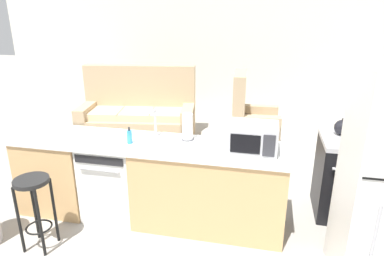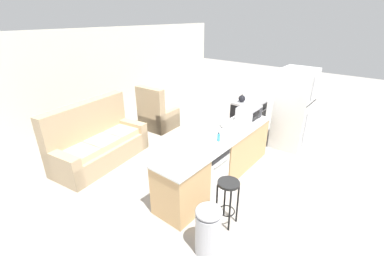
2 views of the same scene
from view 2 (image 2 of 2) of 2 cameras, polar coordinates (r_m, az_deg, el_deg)
name	(u,v)px [view 2 (image 2 of 2)]	position (r m, az deg, el deg)	size (l,w,h in m)	color
ground_plane	(213,182)	(4.98, 4.76, -11.96)	(24.00, 24.00, 0.00)	gray
wall_back	(93,79)	(7.56, -21.10, 10.08)	(10.00, 0.06, 2.60)	silver
kitchen_counter	(221,158)	(4.92, 6.52, -6.68)	(2.94, 0.66, 0.90)	tan
dishwasher	(206,169)	(4.57, 3.15, -9.15)	(0.58, 0.61, 0.84)	white
stove_range	(248,118)	(6.81, 12.31, 2.23)	(0.76, 0.68, 0.90)	black
refrigerator	(293,109)	(6.28, 21.59, 3.84)	(0.72, 0.73, 1.86)	white
microwave	(249,113)	(5.44, 12.53, 3.25)	(0.50, 0.37, 0.28)	#B7B7BC
sink_faucet	(212,127)	(4.70, 4.37, 0.28)	(0.07, 0.18, 0.30)	silver
paper_towel_roll	(225,121)	(4.96, 7.25, 1.57)	(0.14, 0.14, 0.28)	#4C4C51
soap_bottle	(219,137)	(4.44, 5.98, -2.06)	(0.06, 0.06, 0.18)	#338CCC
kettle	(242,99)	(6.55, 11.03, 6.43)	(0.21, 0.17, 0.19)	black
bar_stool	(228,194)	(3.87, 7.97, -14.27)	(0.32, 0.32, 0.74)	black
trash_bin	(208,229)	(3.56, 3.63, -21.54)	(0.35, 0.35, 0.74)	#B7B7BC
couch	(97,144)	(5.83, -20.41, -3.27)	(2.11, 1.20, 1.27)	tan
armchair	(156,117)	(7.08, -7.91, 2.52)	(0.85, 0.90, 1.20)	tan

